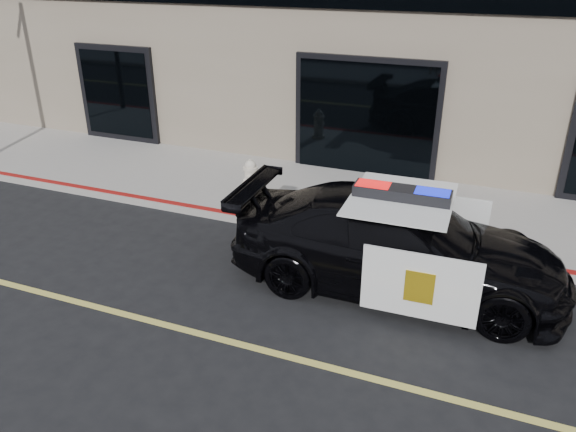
% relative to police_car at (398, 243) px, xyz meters
% --- Properties ---
extents(ground, '(120.00, 120.00, 0.00)m').
position_rel_police_car_xyz_m(ground, '(-0.76, -2.33, -0.78)').
color(ground, black).
rests_on(ground, ground).
extents(sidewalk_n, '(60.00, 3.50, 0.15)m').
position_rel_police_car_xyz_m(sidewalk_n, '(-0.76, 2.92, -0.70)').
color(sidewalk_n, gray).
rests_on(sidewalk_n, ground).
extents(police_car, '(2.58, 5.42, 1.74)m').
position_rel_police_car_xyz_m(police_car, '(0.00, 0.00, 0.00)').
color(police_car, black).
rests_on(police_car, ground).
extents(fire_hydrant, '(0.37, 0.52, 0.82)m').
position_rel_police_car_xyz_m(fire_hydrant, '(-3.65, 2.26, -0.24)').
color(fire_hydrant, beige).
rests_on(fire_hydrant, sidewalk_n).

